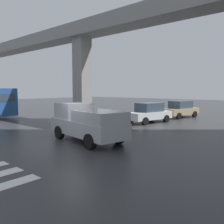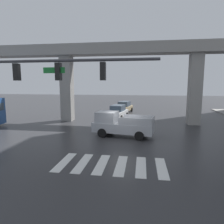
{
  "view_description": "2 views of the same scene",
  "coord_description": "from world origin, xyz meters",
  "px_view_note": "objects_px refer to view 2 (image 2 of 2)",
  "views": [
    {
      "loc": [
        9.62,
        -8.19,
        2.85
      ],
      "look_at": [
        -1.66,
        4.64,
        1.24
      ],
      "focal_mm": 37.78,
      "sensor_mm": 36.0,
      "label": 1
    },
    {
      "loc": [
        1.63,
        -15.97,
        4.53
      ],
      "look_at": [
        -1.26,
        2.98,
        1.74
      ],
      "focal_mm": 31.75,
      "sensor_mm": 36.0,
      "label": 2
    }
  ],
  "objects_px": {
    "traffic_signal_mast": "(15,80)",
    "sedan_tan": "(124,107)",
    "sedan_white": "(118,112)",
    "pickup_truck": "(120,125)"
  },
  "relations": [
    {
      "from": "sedan_white",
      "to": "traffic_signal_mast",
      "type": "height_order",
      "value": "traffic_signal_mast"
    },
    {
      "from": "sedan_white",
      "to": "traffic_signal_mast",
      "type": "bearing_deg",
      "value": -101.53
    },
    {
      "from": "pickup_truck",
      "to": "traffic_signal_mast",
      "type": "height_order",
      "value": "traffic_signal_mast"
    },
    {
      "from": "sedan_white",
      "to": "traffic_signal_mast",
      "type": "relative_size",
      "value": 0.42
    },
    {
      "from": "pickup_truck",
      "to": "traffic_signal_mast",
      "type": "relative_size",
      "value": 0.49
    },
    {
      "from": "traffic_signal_mast",
      "to": "pickup_truck",
      "type": "bearing_deg",
      "value": 58.53
    },
    {
      "from": "traffic_signal_mast",
      "to": "sedan_tan",
      "type": "bearing_deg",
      "value": 80.34
    },
    {
      "from": "pickup_truck",
      "to": "traffic_signal_mast",
      "type": "bearing_deg",
      "value": -121.47
    },
    {
      "from": "sedan_white",
      "to": "traffic_signal_mast",
      "type": "xyz_separation_m",
      "value": [
        -3.27,
        -16.03,
        3.82
      ]
    },
    {
      "from": "sedan_tan",
      "to": "sedan_white",
      "type": "xyz_separation_m",
      "value": [
        -0.37,
        -5.37,
        0.0
      ]
    }
  ]
}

